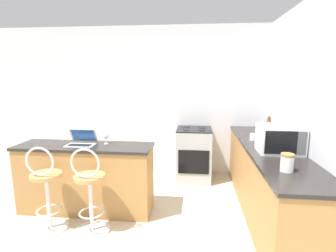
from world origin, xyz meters
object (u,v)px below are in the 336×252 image
Objects in this scene: bar_stool_far at (90,193)px; microwave at (280,139)px; mug_white at (253,137)px; mug_blue at (270,132)px; pepper_mill at (269,125)px; stove_range at (194,154)px; bar_stool_near at (46,191)px; wine_glass_short at (106,136)px; storage_jar at (287,162)px; laptop at (82,141)px.

bar_stool_far is 2.22m from microwave.
mug_white is (1.93, 0.99, 0.46)m from bar_stool_far.
mug_white is (-0.30, -0.33, -0.01)m from mug_blue.
pepper_mill is at bearing 55.44° from mug_white.
bar_stool_near is at bearing -133.68° from stove_range.
mug_white is at bearing 11.87° from wine_glass_short.
bar_stool_near is at bearing 174.99° from storage_jar.
storage_jar is at bearing -22.02° from wine_glass_short.
stove_range is 1.19m from mug_white.
bar_stool_far reaches higher than mug_white.
mug_white is (2.44, 0.99, 0.46)m from bar_stool_near.
laptop is 2.71m from pepper_mill.
mug_white is at bearing 92.24° from storage_jar.
stove_range is 5.38× the size of storage_jar.
pepper_mill reaches higher than laptop.
mug_white is at bearing 12.21° from laptop.
pepper_mill is at bearing 27.69° from bar_stool_near.
microwave is 4.72× the size of mug_white.
laptop is at bearing 119.73° from bar_stool_far.
bar_stool_near is 6.79× the size of wine_glass_short.
bar_stool_near is 2.54m from storage_jar.
bar_stool_near reaches higher than mug_white.
wine_glass_short is (-2.25, -0.87, -0.03)m from pepper_mill.
laptop is 1.92m from stove_range.
laptop reaches higher than mug_blue.
stove_range is at bearing 166.78° from pepper_mill.
wine_glass_short reaches higher than mug_blue.
laptop reaches higher than wine_glass_short.
laptop is 2.65m from mug_blue.
stove_range is at bearing 45.15° from wine_glass_short.
bar_stool_near is 3.07m from mug_blue.
bar_stool_near is at bearing -157.98° from mug_white.
laptop is (-0.29, 0.51, 0.46)m from bar_stool_far.
mug_white reaches higher than stove_range.
stove_range is 3.23× the size of pepper_mill.
mug_blue is 1.01× the size of mug_white.
mug_blue is (0.13, 0.91, -0.11)m from microwave.
laptop reaches higher than bar_stool_near.
stove_range is at bearing 113.87° from storage_jar.
bar_stool_far is 2.64m from mug_blue.
pepper_mill is (1.12, -0.26, 0.57)m from stove_range.
storage_jar is at bearing -99.40° from mug_blue.
storage_jar is at bearing -100.97° from microwave.
bar_stool_near reaches higher than mug_blue.
pepper_mill is at bearing 21.07° from wine_glass_short.
wine_glass_short is (-2.23, -0.73, 0.05)m from mug_blue.
mug_blue is (1.11, -0.39, 0.49)m from stove_range.
stove_range is at bearing 126.75° from microwave.
mug_white is (-0.32, -0.46, -0.08)m from pepper_mill.
wine_glass_short is 1.97m from mug_white.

